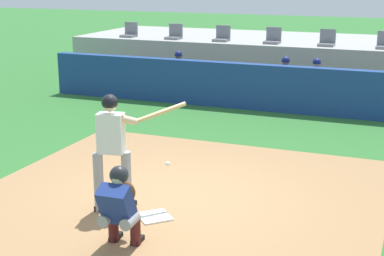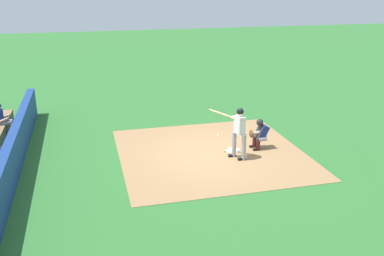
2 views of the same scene
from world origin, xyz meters
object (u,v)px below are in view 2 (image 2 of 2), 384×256
dugout_player_3 (4,118)px  home_plate (232,150)px  catcher_crouched (259,133)px  batter_at_plate (239,130)px

dugout_player_3 → home_plate: bearing=-115.6°
dugout_player_3 → catcher_crouched: bearing=-113.3°
batter_at_plate → dugout_player_3: 9.31m
home_plate → batter_at_plate: 1.22m
home_plate → dugout_player_3: 9.06m
home_plate → batter_at_plate: bearing=175.6°
home_plate → batter_at_plate: (-0.68, 0.05, 1.01)m
home_plate → batter_at_plate: size_ratio=0.24×
catcher_crouched → batter_at_plate: bearing=122.4°
catcher_crouched → dugout_player_3: dugout_player_3 is taller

